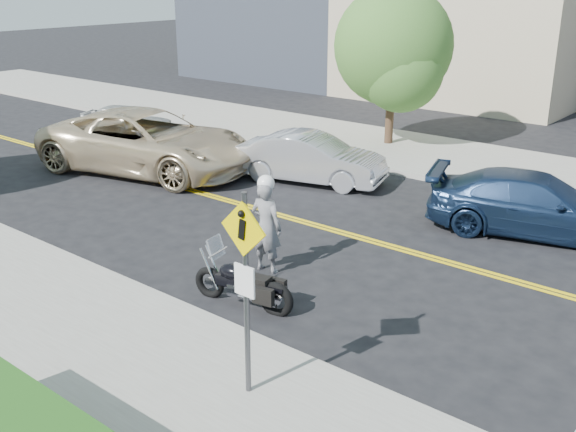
# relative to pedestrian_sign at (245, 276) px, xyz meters

# --- Properties ---
(ground_plane) EXTENTS (120.00, 120.00, 0.00)m
(ground_plane) POSITION_rel_pedestrian_sign_xyz_m (-4.20, 6.31, -1.96)
(ground_plane) COLOR black
(ground_plane) RESTS_ON ground
(sidewalk_near) EXTENTS (60.00, 5.00, 0.15)m
(sidewalk_near) POSITION_rel_pedestrian_sign_xyz_m (-4.20, -1.19, -1.89)
(sidewalk_near) COLOR #9E9B91
(sidewalk_near) RESTS_ON ground_plane
(sidewalk_far) EXTENTS (60.00, 5.00, 0.15)m
(sidewalk_far) POSITION_rel_pedestrian_sign_xyz_m (-4.20, 13.81, -1.89)
(sidewalk_far) COLOR #9E9B91
(sidewalk_far) RESTS_ON ground_plane
(pedestrian_sign) EXTENTS (0.78, 0.08, 3.00)m
(pedestrian_sign) POSITION_rel_pedestrian_sign_xyz_m (0.00, 0.00, 0.00)
(pedestrian_sign) COLOR #4C4C51
(pedestrian_sign) RESTS_ON sidewalk_near
(motorcyclist) EXTENTS (0.75, 0.54, 2.06)m
(motorcyclist) POSITION_rel_pedestrian_sign_xyz_m (-2.74, 3.56, -0.93)
(motorcyclist) COLOR #ADADB2
(motorcyclist) RESTS_ON ground
(motorcycle) EXTENTS (2.11, 0.97, 1.24)m
(motorcycle) POSITION_rel_pedestrian_sign_xyz_m (-2.06, 2.12, -1.34)
(motorcycle) COLOR black
(motorcycle) RESTS_ON ground
(suv) EXTENTS (7.36, 4.67, 1.89)m
(suv) POSITION_rel_pedestrian_sign_xyz_m (-10.42, 6.83, -1.01)
(suv) COLOR beige
(suv) RESTS_ON ground
(parked_car_white) EXTENTS (3.72, 2.63, 1.18)m
(parked_car_white) POSITION_rel_pedestrian_sign_xyz_m (-14.92, 9.50, -1.37)
(parked_car_white) COLOR beige
(parked_car_white) RESTS_ON ground
(parked_car_silver) EXTENTS (4.60, 2.63, 1.43)m
(parked_car_silver) POSITION_rel_pedestrian_sign_xyz_m (-5.86, 9.11, -1.24)
(parked_car_silver) COLOR silver
(parked_car_silver) RESTS_ON ground
(parked_car_blue) EXTENTS (5.31, 3.39, 1.43)m
(parked_car_blue) POSITION_rel_pedestrian_sign_xyz_m (0.72, 9.15, -1.24)
(parked_car_blue) COLOR #1A2D4E
(parked_car_blue) RESTS_ON ground
(tree_far_a) EXTENTS (4.02, 4.02, 5.49)m
(tree_far_a) POSITION_rel_pedestrian_sign_xyz_m (-6.34, 14.25, 1.52)
(tree_far_a) COLOR #382619
(tree_far_a) RESTS_ON ground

